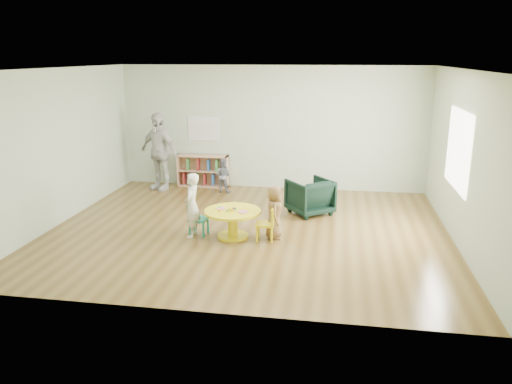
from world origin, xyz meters
TOP-DOWN VIEW (x-y plane):
  - room at (0.01, 0.00)m, footprint 7.10×7.00m
  - activity_table at (-0.20, -0.41)m, footprint 0.96×0.96m
  - kid_chair_left at (-0.84, -0.39)m, footprint 0.33×0.33m
  - kid_chair_right at (0.41, -0.46)m, footprint 0.32×0.32m
  - bookshelf at (-1.61, 2.86)m, footprint 1.20×0.30m
  - alphabet_poster at (-1.60, 2.98)m, footprint 0.74×0.01m
  - armchair at (1.02, 1.12)m, footprint 1.06×1.06m
  - child_left at (-0.89, -0.49)m, footprint 0.27×0.41m
  - child_right at (0.51, -0.33)m, footprint 0.35×0.48m
  - toddler at (-1.02, 2.39)m, footprint 0.42×0.35m
  - adult_caretaker at (-2.51, 2.42)m, footprint 1.12×0.81m

SIDE VIEW (x-z plane):
  - kid_chair_right at x=0.41m, z-range 0.02..0.59m
  - kid_chair_left at x=-0.84m, z-range 0.02..0.60m
  - activity_table at x=-0.20m, z-range 0.07..0.59m
  - armchair at x=1.02m, z-range 0.00..0.70m
  - bookshelf at x=-1.61m, z-range -0.01..0.74m
  - toddler at x=-1.02m, z-range 0.00..0.78m
  - child_right at x=0.51m, z-range 0.00..0.91m
  - child_left at x=-0.89m, z-range 0.00..1.11m
  - adult_caretaker at x=-2.51m, z-range 0.00..1.77m
  - alphabet_poster at x=-1.60m, z-range 1.08..1.62m
  - room at x=0.01m, z-range 0.49..3.29m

